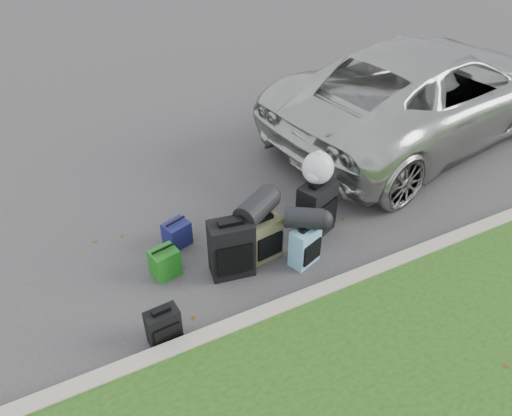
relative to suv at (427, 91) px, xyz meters
name	(u,v)px	position (x,y,z in m)	size (l,w,h in m)	color
ground	(270,249)	(-3.76, -1.51, -0.80)	(120.00, 120.00, 0.00)	#383535
curb	(313,297)	(-3.76, -2.51, -0.72)	(120.00, 0.18, 0.15)	#9E937F
suv	(427,91)	(0.00, 0.00, 0.00)	(2.64, 5.74, 1.59)	#B7B7B2
suitcase_small_black	(163,326)	(-5.41, -2.27, -0.58)	(0.34, 0.19, 0.43)	black
suitcase_large_black_left	(231,249)	(-4.36, -1.66, -0.43)	(0.51, 0.31, 0.73)	black
suitcase_olive	(263,238)	(-3.90, -1.58, -0.51)	(0.42, 0.26, 0.58)	#47462D
suitcase_teal	(305,246)	(-3.51, -1.91, -0.54)	(0.36, 0.22, 0.52)	teal
suitcase_large_black_right	(316,209)	(-3.07, -1.47, -0.42)	(0.50, 0.30, 0.75)	black
tote_green	(165,263)	(-5.08, -1.33, -0.62)	(0.31, 0.25, 0.35)	#1A6A17
tote_navy	(177,234)	(-4.77, -0.88, -0.63)	(0.31, 0.24, 0.33)	navy
duffel_left	(257,207)	(-3.95, -1.51, -0.07)	(0.31, 0.31, 0.57)	black
duffel_right	(304,218)	(-3.51, -1.85, -0.15)	(0.25, 0.25, 0.45)	black
trash_bag	(318,168)	(-3.06, -1.40, 0.16)	(0.40, 0.40, 0.40)	silver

